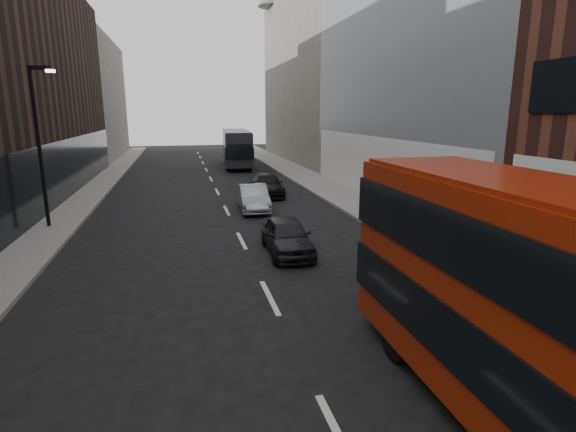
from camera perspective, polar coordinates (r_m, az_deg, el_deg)
sidewalk_right at (r=30.94m, az=5.18°, el=3.46°), size 3.00×80.00×0.15m
sidewalk_left at (r=29.89m, az=-24.29°, el=2.00°), size 2.00×80.00×0.15m
building_modern_block at (r=28.82m, az=16.47°, el=21.93°), size 5.03×22.00×20.00m
building_victorian at (r=49.99m, az=2.55°, el=18.18°), size 6.50×24.00×21.00m
building_left_mid at (r=35.15m, az=-29.67°, el=14.34°), size 5.00×24.00×14.00m
building_left_far at (r=56.64m, az=-23.53°, el=13.35°), size 5.00×20.00×13.00m
street_lamp at (r=22.69m, az=-28.98°, el=8.84°), size 1.06×0.22×7.00m
red_bus at (r=7.67m, az=32.70°, el=-11.43°), size 2.55×10.41×4.19m
grey_bus at (r=44.62m, az=-6.55°, el=8.68°), size 3.31×10.81×3.45m
car_a at (r=16.95m, az=-0.15°, el=-2.51°), size 1.69×3.99×1.34m
car_b at (r=24.38m, az=-4.40°, el=2.32°), size 1.70×4.25×1.37m
car_c at (r=28.75m, az=-2.67°, el=3.97°), size 2.26×4.78×1.35m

